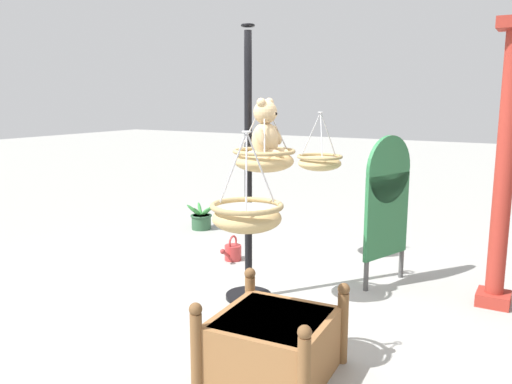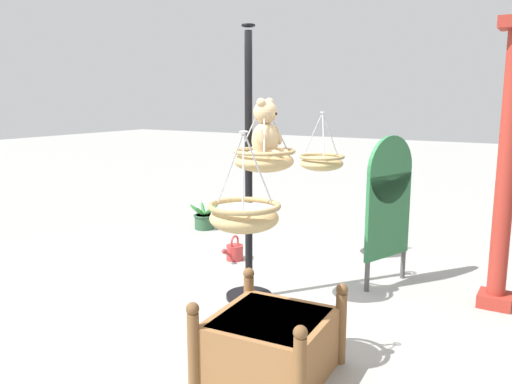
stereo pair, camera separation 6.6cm
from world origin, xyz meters
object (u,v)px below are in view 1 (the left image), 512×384
(hanging_basket_with_teddy, at_px, (264,159))
(wooden_planter_box, at_px, (273,343))
(display_sign_board, at_px, (388,198))
(hanging_basket_left_high, at_px, (320,162))
(watering_can, at_px, (233,252))
(greenhouse_pillar_far_back, at_px, (504,173))
(hanging_basket_right_low, at_px, (247,216))
(display_pole_central, at_px, (248,217))
(potted_plant_bushy_green, at_px, (201,219))
(teddy_bear, at_px, (267,133))

(hanging_basket_with_teddy, distance_m, wooden_planter_box, 1.62)
(display_sign_board, bearing_deg, hanging_basket_left_high, -113.77)
(watering_can, bearing_deg, greenhouse_pillar_far_back, 91.69)
(hanging_basket_right_low, bearing_deg, display_pole_central, -149.59)
(hanging_basket_right_low, height_order, potted_plant_bushy_green, hanging_basket_right_low)
(hanging_basket_left_high, bearing_deg, teddy_bear, 6.29)
(teddy_bear, xyz_separation_m, wooden_planter_box, (0.97, 0.59, -1.37))
(display_pole_central, xyz_separation_m, watering_can, (-0.92, -0.77, -0.70))
(display_pole_central, height_order, greenhouse_pillar_far_back, greenhouse_pillar_far_back)
(wooden_planter_box, bearing_deg, hanging_basket_right_low, -50.42)
(teddy_bear, bearing_deg, hanging_basket_left_high, -173.71)
(greenhouse_pillar_far_back, bearing_deg, watering_can, -88.31)
(greenhouse_pillar_far_back, distance_m, display_sign_board, 1.10)
(potted_plant_bushy_green, bearing_deg, hanging_basket_with_teddy, 46.65)
(hanging_basket_left_high, bearing_deg, wooden_planter_box, 16.65)
(teddy_bear, relative_size, watering_can, 1.49)
(display_pole_central, height_order, teddy_bear, display_pole_central)
(display_pole_central, relative_size, hanging_basket_left_high, 3.76)
(teddy_bear, height_order, wooden_planter_box, teddy_bear)
(wooden_planter_box, bearing_deg, teddy_bear, -148.70)
(display_sign_board, bearing_deg, potted_plant_bushy_green, -106.88)
(hanging_basket_left_high, xyz_separation_m, wooden_planter_box, (2.57, 0.77, -0.94))
(hanging_basket_with_teddy, relative_size, greenhouse_pillar_far_back, 0.24)
(hanging_basket_left_high, relative_size, watering_can, 1.93)
(hanging_basket_right_low, distance_m, potted_plant_bushy_green, 4.29)
(display_pole_central, distance_m, hanging_basket_left_high, 1.49)
(display_pole_central, relative_size, hanging_basket_with_teddy, 4.07)
(display_pole_central, height_order, watering_can, display_pole_central)
(display_pole_central, distance_m, potted_plant_bushy_green, 2.84)
(teddy_bear, height_order, display_sign_board, teddy_bear)
(wooden_planter_box, xyz_separation_m, display_sign_board, (-2.16, 0.15, 0.67))
(display_sign_board, bearing_deg, hanging_basket_right_low, -7.30)
(hanging_basket_right_low, bearing_deg, watering_can, -145.26)
(potted_plant_bushy_green, distance_m, watering_can, 1.58)
(hanging_basket_with_teddy, height_order, watering_can, hanging_basket_with_teddy)
(hanging_basket_with_teddy, relative_size, display_sign_board, 0.41)
(hanging_basket_with_teddy, relative_size, hanging_basket_right_low, 0.95)
(potted_plant_bushy_green, relative_size, watering_can, 1.27)
(display_sign_board, bearing_deg, display_pole_central, -44.46)
(hanging_basket_right_low, xyz_separation_m, display_sign_board, (-2.28, 0.29, -0.24))
(hanging_basket_with_teddy, height_order, teddy_bear, teddy_bear)
(wooden_planter_box, bearing_deg, watering_can, -141.32)
(hanging_basket_right_low, relative_size, wooden_planter_box, 0.73)
(hanging_basket_left_high, distance_m, wooden_planter_box, 2.84)
(hanging_basket_with_teddy, distance_m, hanging_basket_right_low, 1.21)
(wooden_planter_box, bearing_deg, hanging_basket_left_high, -163.35)
(hanging_basket_with_teddy, bearing_deg, hanging_basket_right_low, 23.66)
(hanging_basket_left_high, bearing_deg, greenhouse_pillar_far_back, 77.38)
(hanging_basket_right_low, relative_size, display_sign_board, 0.43)
(hanging_basket_left_high, xyz_separation_m, potted_plant_bushy_green, (-0.50, -2.07, -1.03))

